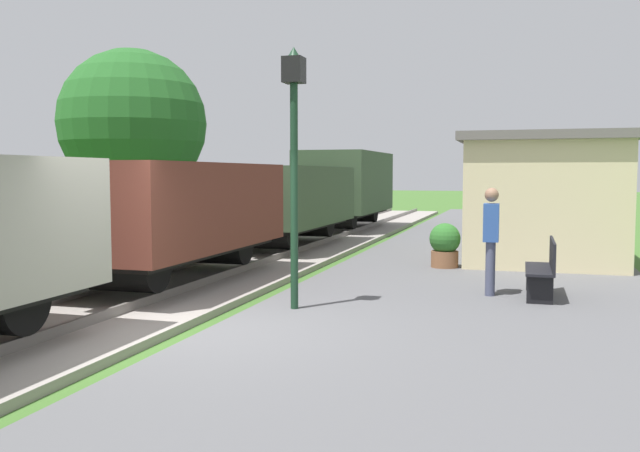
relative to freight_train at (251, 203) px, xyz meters
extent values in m
plane|color=#3D6628|center=(2.40, -7.86, -1.48)|extent=(160.00, 160.00, 0.00)
cube|color=#565659|center=(5.60, -7.86, -1.36)|extent=(6.00, 60.00, 0.25)
cube|color=gray|center=(0.00, -7.86, -1.42)|extent=(3.80, 60.00, 0.12)
cube|color=slate|center=(0.72, -7.86, -1.29)|extent=(0.07, 60.00, 0.14)
cylinder|color=black|center=(0.00, -7.60, -0.55)|extent=(0.20, 0.30, 0.20)
cube|color=brown|center=(0.00, -3.95, 0.10)|extent=(2.50, 5.60, 1.60)
cube|color=black|center=(0.00, -3.95, -0.55)|extent=(2.10, 5.15, 0.50)
cylinder|color=black|center=(0.00, -2.15, -0.80)|extent=(1.56, 0.84, 0.84)
cylinder|color=black|center=(0.00, -5.74, -0.80)|extent=(1.56, 0.84, 0.84)
cylinder|color=black|center=(0.00, -1.00, -0.55)|extent=(0.20, 0.30, 0.20)
cylinder|color=black|center=(0.00, -6.90, -0.55)|extent=(0.20, 0.30, 0.20)
cube|color=#384C33|center=(0.00, 2.65, 0.10)|extent=(2.50, 5.60, 1.60)
cube|color=black|center=(0.00, 2.65, -0.55)|extent=(2.10, 5.15, 0.50)
cylinder|color=black|center=(0.00, 4.45, -0.80)|extent=(1.56, 0.84, 0.84)
cylinder|color=black|center=(0.00, 0.86, -0.80)|extent=(1.56, 0.84, 0.84)
cylinder|color=black|center=(0.00, 5.60, -0.55)|extent=(0.20, 0.30, 0.20)
cylinder|color=black|center=(0.00, -0.30, -0.55)|extent=(0.20, 0.30, 0.20)
cube|color=#384C33|center=(0.00, 9.25, 0.40)|extent=(2.50, 5.60, 2.20)
cube|color=black|center=(0.00, 9.25, -0.55)|extent=(2.10, 5.15, 0.50)
cylinder|color=black|center=(0.00, 11.05, -0.80)|extent=(1.56, 0.84, 0.84)
cylinder|color=black|center=(0.00, 7.46, -0.80)|extent=(1.56, 0.84, 0.84)
cylinder|color=black|center=(0.00, 12.20, -0.55)|extent=(0.20, 0.30, 0.20)
cylinder|color=black|center=(0.00, 6.30, -0.55)|extent=(0.20, 0.30, 0.20)
cube|color=beige|center=(6.80, 1.26, 0.07)|extent=(3.20, 5.50, 2.60)
cube|color=#66605B|center=(6.80, 1.26, 1.46)|extent=(3.50, 5.80, 0.18)
cube|color=black|center=(5.19, 0.16, 0.20)|extent=(0.03, 0.90, 0.80)
cube|color=black|center=(6.63, -4.28, -0.79)|extent=(0.42, 1.50, 0.04)
cube|color=black|center=(6.82, -4.28, -0.55)|extent=(0.04, 1.50, 0.45)
cube|color=black|center=(6.63, -4.88, -1.02)|extent=(0.38, 0.06, 0.42)
cube|color=black|center=(6.63, -3.68, -1.02)|extent=(0.38, 0.06, 0.42)
cylinder|color=#474C66|center=(5.89, -4.38, -0.80)|extent=(0.15, 0.15, 0.86)
cylinder|color=#474C66|center=(5.89, -4.22, -0.80)|extent=(0.15, 0.15, 0.86)
cube|color=#2D5199|center=(5.89, -4.30, -0.07)|extent=(0.25, 0.38, 0.60)
sphere|color=#936B51|center=(5.89, -4.30, 0.37)|extent=(0.22, 0.22, 0.22)
cylinder|color=brown|center=(4.84, -1.27, -1.06)|extent=(0.56, 0.56, 0.34)
sphere|color=#2D6B28|center=(4.84, -1.27, -0.63)|extent=(0.64, 0.64, 0.64)
cylinder|color=#193823|center=(3.25, -6.25, 0.37)|extent=(0.11, 0.11, 3.20)
cube|color=black|center=(3.25, -6.25, 2.15)|extent=(0.28, 0.28, 0.36)
sphere|color=#F2E5BF|center=(3.25, -6.25, 2.15)|extent=(0.20, 0.20, 0.20)
cone|color=#193823|center=(3.25, -6.25, 2.39)|extent=(0.20, 0.20, 0.16)
cylinder|color=#4C3823|center=(-5.01, 2.83, -0.46)|extent=(0.28, 0.28, 2.04)
sphere|color=#235B23|center=(-5.01, 2.83, 2.23)|extent=(4.44, 4.44, 4.44)
cylinder|color=#4C3823|center=(-7.58, 8.21, 0.09)|extent=(0.28, 0.28, 3.14)
sphere|color=#387A33|center=(-7.58, 8.21, 2.71)|extent=(2.80, 2.80, 2.80)
camera|label=1|loc=(6.36, -15.36, 0.70)|focal=38.11mm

